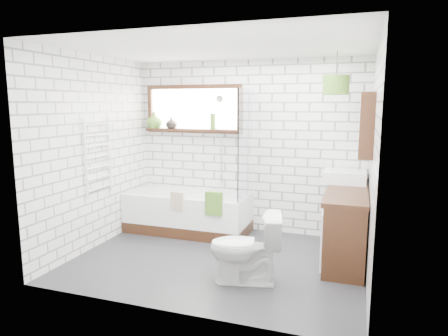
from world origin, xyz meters
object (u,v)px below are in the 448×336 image
(basin, at_px, (345,177))
(toilet, at_px, (245,248))
(vanity, at_px, (346,225))
(bathtub, at_px, (188,212))
(pendant, at_px, (336,85))

(basin, bearing_deg, toilet, -121.20)
(toilet, bearing_deg, vanity, 123.42)
(basin, relative_size, toilet, 0.70)
(bathtub, distance_m, pendant, 2.74)
(bathtub, height_order, pendant, pendant)
(basin, distance_m, pendant, 1.23)
(vanity, xyz_separation_m, pendant, (-0.20, 0.15, 1.67))
(vanity, distance_m, pendant, 1.69)
(vanity, xyz_separation_m, toilet, (-0.98, -1.02, -0.05))
(pendant, bearing_deg, bathtub, 173.98)
(vanity, bearing_deg, pendant, 143.79)
(bathtub, distance_m, vanity, 2.29)
(vanity, bearing_deg, toilet, -133.80)
(bathtub, distance_m, toilet, 1.89)
(toilet, bearing_deg, basin, 136.02)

